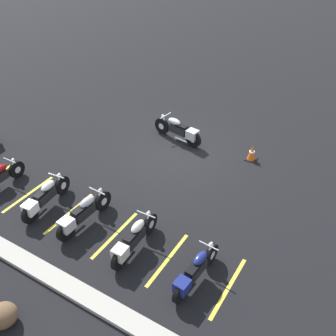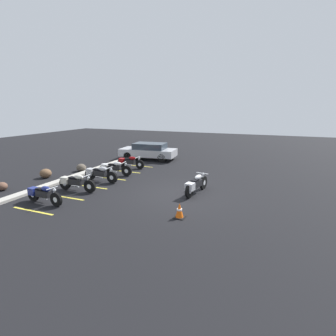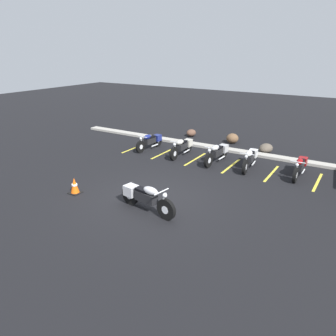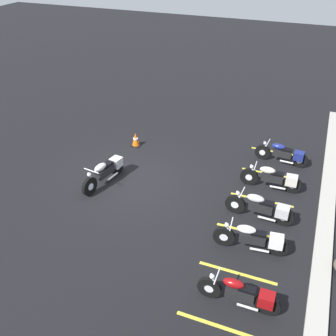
% 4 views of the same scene
% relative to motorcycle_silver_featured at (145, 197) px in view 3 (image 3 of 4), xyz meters
% --- Properties ---
extents(ground, '(60.00, 60.00, 0.00)m').
position_rel_motorcycle_silver_featured_xyz_m(ground, '(-0.33, 0.76, -0.46)').
color(ground, black).
extents(motorcycle_silver_featured, '(2.21, 0.73, 0.87)m').
position_rel_motorcycle_silver_featured_xyz_m(motorcycle_silver_featured, '(0.00, 0.00, 0.00)').
color(motorcycle_silver_featured, black).
rests_on(motorcycle_silver_featured, ground).
extents(parked_bike_0, '(0.56, 2.01, 0.79)m').
position_rel_motorcycle_silver_featured_xyz_m(parked_bike_0, '(-3.68, 5.69, -0.04)').
color(parked_bike_0, black).
rests_on(parked_bike_0, ground).
extents(parked_bike_1, '(0.59, 2.11, 0.83)m').
position_rel_motorcycle_silver_featured_xyz_m(parked_bike_1, '(-1.78, 5.60, -0.02)').
color(parked_bike_1, black).
rests_on(parked_bike_1, ground).
extents(parked_bike_2, '(0.61, 2.16, 0.85)m').
position_rel_motorcycle_silver_featured_xyz_m(parked_bike_2, '(0.05, 5.55, -0.01)').
color(parked_bike_2, black).
rests_on(parked_bike_2, ground).
extents(parked_bike_3, '(0.61, 2.11, 0.83)m').
position_rel_motorcycle_silver_featured_xyz_m(parked_bike_3, '(1.53, 5.58, -0.02)').
color(parked_bike_3, black).
rests_on(parked_bike_3, ground).
extents(parked_bike_4, '(0.57, 2.02, 0.79)m').
position_rel_motorcycle_silver_featured_xyz_m(parked_bike_4, '(3.54, 5.70, -0.04)').
color(parked_bike_4, black).
rests_on(parked_bike_4, ground).
extents(concrete_curb, '(18.00, 0.50, 0.12)m').
position_rel_motorcycle_silver_featured_xyz_m(concrete_curb, '(-0.33, 7.43, -0.40)').
color(concrete_curb, '#A8A399').
rests_on(concrete_curb, ground).
extents(landscape_rock_0, '(0.85, 0.91, 0.48)m').
position_rel_motorcycle_silver_featured_xyz_m(landscape_rock_0, '(1.53, 8.05, -0.23)').
color(landscape_rock_0, brown).
rests_on(landscape_rock_0, ground).
extents(landscape_rock_1, '(0.62, 0.70, 0.41)m').
position_rel_motorcycle_silver_featured_xyz_m(landscape_rock_1, '(-3.12, 9.03, -0.26)').
color(landscape_rock_1, brown).
rests_on(landscape_rock_1, ground).
extents(landscape_rock_2, '(0.73, 0.73, 0.53)m').
position_rel_motorcycle_silver_featured_xyz_m(landscape_rock_2, '(-0.53, 8.89, -0.20)').
color(landscape_rock_2, brown).
rests_on(landscape_rock_2, ground).
extents(traffic_cone, '(0.40, 0.40, 0.58)m').
position_rel_motorcycle_silver_featured_xyz_m(traffic_cone, '(-2.88, -0.23, -0.19)').
color(traffic_cone, black).
rests_on(traffic_cone, ground).
extents(stall_line_0, '(0.10, 2.10, 0.00)m').
position_rel_motorcycle_silver_featured_xyz_m(stall_line_0, '(-4.49, 5.38, -0.46)').
color(stall_line_0, gold).
rests_on(stall_line_0, ground).
extents(stall_line_1, '(0.10, 2.10, 0.00)m').
position_rel_motorcycle_silver_featured_xyz_m(stall_line_1, '(-2.73, 5.38, -0.46)').
color(stall_line_1, gold).
rests_on(stall_line_1, ground).
extents(stall_line_2, '(0.10, 2.10, 0.00)m').
position_rel_motorcycle_silver_featured_xyz_m(stall_line_2, '(-0.97, 5.38, -0.46)').
color(stall_line_2, gold).
rests_on(stall_line_2, ground).
extents(stall_line_3, '(0.10, 2.10, 0.00)m').
position_rel_motorcycle_silver_featured_xyz_m(stall_line_3, '(0.79, 5.38, -0.46)').
color(stall_line_3, gold).
rests_on(stall_line_3, ground).
extents(stall_line_4, '(0.10, 2.10, 0.00)m').
position_rel_motorcycle_silver_featured_xyz_m(stall_line_4, '(2.54, 5.38, -0.46)').
color(stall_line_4, gold).
rests_on(stall_line_4, ground).
extents(stall_line_5, '(0.10, 2.10, 0.00)m').
position_rel_motorcycle_silver_featured_xyz_m(stall_line_5, '(4.30, 5.38, -0.46)').
color(stall_line_5, gold).
rests_on(stall_line_5, ground).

